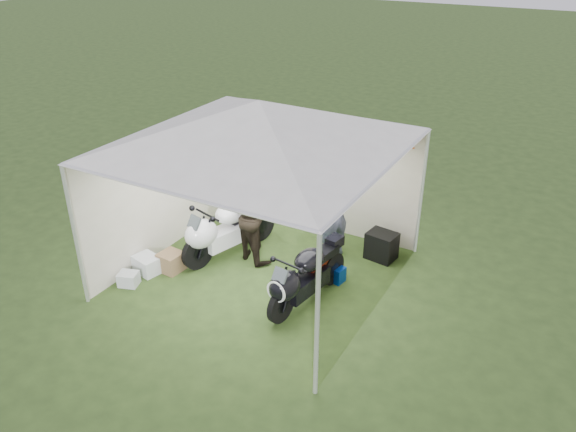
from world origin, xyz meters
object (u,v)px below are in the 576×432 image
Objects in this scene: crate_1 at (171,262)px; crate_0 at (147,264)px; person_blue_jacket at (333,211)px; motorcycle_black at (304,276)px; equipment_box at (382,246)px; motorcycle_white at (225,228)px; canopy_tent at (261,127)px; paddock_stand at (334,273)px; person_dark_jacket at (253,215)px; crate_2 at (129,279)px.

crate_0 is at bearing -142.80° from crate_1.
person_blue_jacket is 3.29m from crate_0.
motorcycle_black is at bearing 38.44° from person_blue_jacket.
equipment_box is at bearing 140.46° from person_blue_jacket.
crate_0 is at bearing -111.50° from motorcycle_white.
canopy_tent reaches higher than motorcycle_white.
person_blue_jacket is (-0.39, 0.72, 0.73)m from paddock_stand.
person_blue_jacket reaches higher than crate_1.
paddock_stand is 0.96× the size of crate_1.
person_dark_jacket reaches higher than motorcycle_black.
motorcycle_black is 2.45m from crate_1.
crate_0 is (-2.47, -2.05, -0.71)m from person_blue_jacket.
crate_1 is at bearing -154.46° from canopy_tent.
person_blue_jacket is at bearing 46.06° from motorcycle_white.
canopy_tent is 3.36× the size of person_dark_jacket.
motorcycle_black is at bearing 169.99° from person_dark_jacket.
person_blue_jacket reaches higher than motorcycle_black.
paddock_stand is at bearing 31.77° from crate_2.
person_dark_jacket is at bearing -27.42° from person_blue_jacket.
equipment_box is 1.62× the size of crate_2.
paddock_stand is 1.15× the size of crate_2.
equipment_box is (1.54, 1.44, -2.33)m from canopy_tent.
motorcycle_white reaches higher than paddock_stand.
motorcycle_white is 1.91m from person_blue_jacket.
person_blue_jacket is at bearing 118.44° from paddock_stand.
canopy_tent reaches higher than paddock_stand.
motorcycle_black is 4.20× the size of crate_0.
person_dark_jacket reaches higher than crate_0.
paddock_stand is 0.20× the size of person_blue_jacket.
canopy_tent is 3.32m from crate_2.
crate_2 is (0.00, -0.45, -0.03)m from crate_0.
motorcycle_white is 5.63× the size of paddock_stand.
paddock_stand is at bearing 19.51° from canopy_tent.
canopy_tent is at bearing 27.88° from crate_0.
person_dark_jacket is 4.56× the size of crate_1.
motorcycle_white is 1.18× the size of person_dark_jacket.
crate_1 is (-0.53, -0.86, -0.39)m from motorcycle_white.
motorcycle_white is 1.15× the size of person_blue_jacket.
motorcycle_white is at bearing 61.49° from crate_2.
crate_1 is at bearing -21.12° from person_blue_jacket.
paddock_stand is at bearing 24.75° from crate_0.
crate_1 is at bearing -165.18° from motorcycle_black.
canopy_tent is 3.13m from crate_0.
person_dark_jacket is 1.60m from crate_1.
person_blue_jacket is (0.72, 1.12, -1.71)m from canopy_tent.
crate_2 is at bearing -148.23° from paddock_stand.
motorcycle_white is 4.01× the size of equipment_box.
motorcycle_black is (0.98, -0.44, -2.07)m from canopy_tent.
motorcycle_white reaches higher than motorcycle_black.
canopy_tent reaches higher than person_dark_jacket.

